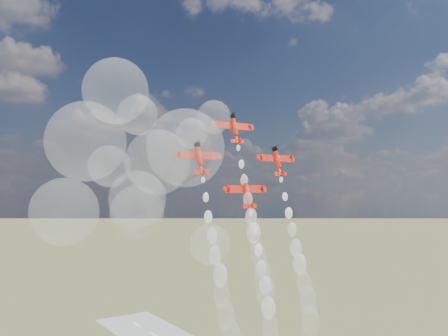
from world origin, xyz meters
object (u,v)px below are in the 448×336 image
plane_left (199,158)px  plane_lead (235,128)px  plane_right (277,161)px  plane_slot (247,192)px

plane_left → plane_lead: bearing=11.8°
plane_lead → plane_left: (-14.61, -3.05, -9.76)m
plane_lead → plane_right: 17.83m
plane_lead → plane_right: (14.61, -3.05, -9.76)m
plane_lead → plane_left: size_ratio=1.00×
plane_left → plane_right: size_ratio=1.00×
plane_lead → plane_right: bearing=-11.8°
plane_left → plane_slot: (14.61, -3.05, -9.76)m
plane_right → plane_left: bearing=180.0°
plane_left → plane_slot: 17.83m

